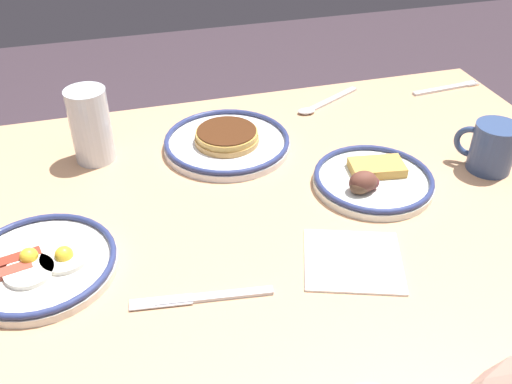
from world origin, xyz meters
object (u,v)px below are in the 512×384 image
fork_near (446,88)px  coffee_mug (492,147)px  plate_center_pancakes (227,141)px  drinking_glass (91,129)px  plate_far_companion (372,179)px  tea_spoon (321,105)px  plate_near_main (40,264)px  paper_napkin (353,261)px  butter_knife (202,298)px

fork_near → coffee_mug: bearing=71.2°
plate_center_pancakes → coffee_mug: coffee_mug is taller
coffee_mug → drinking_glass: 0.76m
plate_far_companion → fork_near: 0.48m
plate_center_pancakes → tea_spoon: 0.28m
plate_far_companion → coffee_mug: bearing=179.1°
plate_far_companion → plate_center_pancakes: bearing=-42.7°
plate_center_pancakes → coffee_mug: size_ratio=2.61×
plate_near_main → paper_napkin: 0.48m
fork_near → plate_far_companion: bearing=42.9°
drinking_glass → tea_spoon: (-0.51, -0.09, -0.06)m
coffee_mug → butter_knife: (0.60, 0.19, -0.05)m
coffee_mug → fork_near: size_ratio=0.54×
plate_far_companion → paper_napkin: 0.21m
fork_near → butter_knife: size_ratio=0.88×
plate_far_companion → coffee_mug: size_ratio=2.25×
butter_knife → drinking_glass: bearing=-73.7°
plate_center_pancakes → paper_napkin: (-0.11, 0.39, -0.01)m
plate_near_main → paper_napkin: (-0.47, 0.11, -0.01)m
plate_far_companion → paper_napkin: size_ratio=1.48×
fork_near → butter_knife: 0.88m
drinking_glass → butter_knife: size_ratio=0.71×
fork_near → tea_spoon: bearing=0.1°
plate_center_pancakes → tea_spoon: size_ratio=1.45×
plate_far_companion → tea_spoon: size_ratio=1.25×
tea_spoon → butter_knife: bearing=53.7°
plate_center_pancakes → plate_near_main: bearing=37.7°
paper_napkin → butter_knife: 0.24m
paper_napkin → fork_near: (-0.47, -0.51, 0.00)m
plate_center_pancakes → paper_napkin: bearing=105.7°
tea_spoon → plate_center_pancakes: bearing=25.7°
fork_near → plate_center_pancakes: bearing=11.9°
drinking_glass → fork_near: size_ratio=0.81×
butter_knife → plate_near_main: bearing=-29.2°
drinking_glass → fork_near: bearing=-173.8°
plate_near_main → fork_near: bearing=-157.0°
coffee_mug → tea_spoon: coffee_mug is taller
plate_far_companion → fork_near: size_ratio=1.21×
plate_far_companion → butter_knife: plate_far_companion is taller
drinking_glass → paper_napkin: 0.56m
plate_center_pancakes → drinking_glass: (0.26, -0.03, 0.05)m
paper_napkin → tea_spoon: 0.53m
plate_far_companion → drinking_glass: 0.54m
drinking_glass → plate_far_companion: bearing=153.8°
paper_napkin → butter_knife: size_ratio=0.72×
coffee_mug → paper_napkin: bearing=26.3°
plate_near_main → plate_center_pancakes: bearing=-142.3°
drinking_glass → tea_spoon: drinking_glass is taller
plate_near_main → drinking_glass: 0.33m
plate_far_companion → coffee_mug: (-0.24, 0.00, 0.03)m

